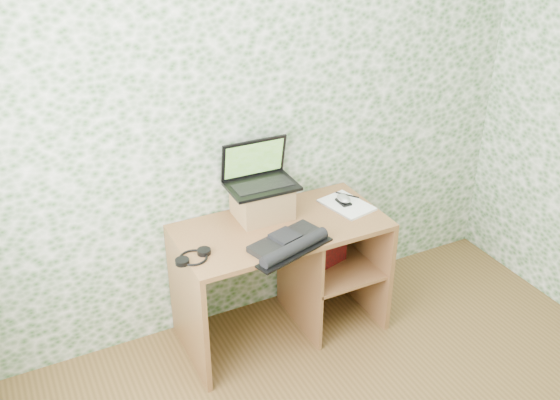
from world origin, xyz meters
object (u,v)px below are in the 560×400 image
notepad (347,205)px  laptop (259,175)px  keyboard (289,244)px  desk (291,259)px  riser (262,202)px

notepad → laptop: bearing=150.5°
keyboard → desk: bearing=44.2°
desk → riser: (-0.13, 0.12, 0.36)m
desk → notepad: size_ratio=3.98×
riser → keyboard: bearing=-92.4°
riser → laptop: (0.00, 0.04, 0.15)m
riser → notepad: size_ratio=1.02×
notepad → riser: bearing=154.9°
riser → notepad: 0.52m
laptop → keyboard: bearing=-91.3°
laptop → riser: bearing=-89.1°
notepad → desk: bearing=167.8°
desk → laptop: laptop is taller
laptop → desk: bearing=-50.0°
keyboard → notepad: (0.52, 0.25, -0.02)m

